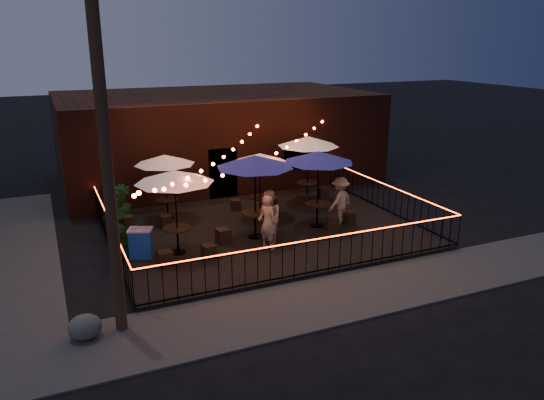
{
  "coord_description": "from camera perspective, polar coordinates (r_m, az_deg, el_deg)",
  "views": [
    {
      "loc": [
        -6.59,
        -13.82,
        6.4
      ],
      "look_at": [
        0.28,
        1.75,
        1.2
      ],
      "focal_mm": 35.0,
      "sensor_mm": 36.0,
      "label": 1
    }
  ],
  "objects": [
    {
      "name": "cafe_table_0",
      "position": [
        15.74,
        -10.46,
        2.36
      ],
      "size": [
        2.66,
        2.66,
        2.58
      ],
      "rotation": [
        0.0,
        0.0,
        -0.15
      ],
      "color": "black",
      "rests_on": "patio"
    },
    {
      "name": "bistro_chair_7",
      "position": [
        20.23,
        -0.1,
        -0.36
      ],
      "size": [
        0.39,
        0.39,
        0.45
      ],
      "primitive_type": "cube",
      "rotation": [
        0.0,
        0.0,
        3.19
      ],
      "color": "black",
      "rests_on": "patio"
    },
    {
      "name": "fence_left",
      "position": [
        16.9,
        -17.0,
        -3.64
      ],
      "size": [
        0.04,
        8.0,
        1.04
      ],
      "rotation": [
        0.0,
        0.0,
        1.57
      ],
      "color": "black",
      "rests_on": "patio"
    },
    {
      "name": "potted_shrub_c",
      "position": [
        19.8,
        -15.93,
        -0.21
      ],
      "size": [
        0.77,
        0.77,
        1.24
      ],
      "primitive_type": "imported",
      "rotation": [
        0.0,
        0.0,
        -0.11
      ],
      "color": "#113C0F",
      "rests_on": "patio"
    },
    {
      "name": "cafe_table_2",
      "position": [
        16.75,
        -1.87,
        4.06
      ],
      "size": [
        2.9,
        2.9,
        2.75
      ],
      "rotation": [
        0.0,
        0.0,
        0.18
      ],
      "color": "black",
      "rests_on": "patio"
    },
    {
      "name": "fence_right",
      "position": [
        20.44,
        11.91,
        0.3
      ],
      "size": [
        0.04,
        8.0,
        1.04
      ],
      "rotation": [
        0.0,
        0.0,
        1.57
      ],
      "color": "black",
      "rests_on": "patio"
    },
    {
      "name": "bistro_chair_0",
      "position": [
        15.51,
        -11.38,
        -6.21
      ],
      "size": [
        0.42,
        0.42,
        0.46
      ],
      "primitive_type": "cube",
      "rotation": [
        0.0,
        0.0,
        -0.07
      ],
      "color": "black",
      "rests_on": "patio"
    },
    {
      "name": "utility_pole",
      "position": [
        11.54,
        -17.39,
        4.18
      ],
      "size": [
        0.26,
        0.26,
        8.0
      ],
      "primitive_type": "cylinder",
      "color": "#331D14",
      "rests_on": "ground"
    },
    {
      "name": "cafe_table_5",
      "position": [
        20.63,
        3.93,
        6.22
      ],
      "size": [
        2.78,
        2.78,
        2.64
      ],
      "rotation": [
        0.0,
        0.0,
        0.17
      ],
      "color": "black",
      "rests_on": "patio"
    },
    {
      "name": "cafe_table_4",
      "position": [
        17.88,
        5.04,
        4.53
      ],
      "size": [
        2.67,
        2.67,
        2.65
      ],
      "rotation": [
        0.0,
        0.0,
        -0.12
      ],
      "color": "black",
      "rests_on": "patio"
    },
    {
      "name": "boulder",
      "position": [
        12.69,
        -19.48,
        -12.75
      ],
      "size": [
        1.0,
        0.92,
        0.63
      ],
      "primitive_type": "ellipsoid",
      "rotation": [
        0.0,
        0.0,
        -0.34
      ],
      "color": "#454540",
      "rests_on": "ground"
    },
    {
      "name": "bistro_chair_9",
      "position": [
        18.84,
        8.23,
        -1.87
      ],
      "size": [
        0.42,
        0.42,
        0.44
      ],
      "primitive_type": "cube",
      "rotation": [
        0.0,
        0.0,
        3.28
      ],
      "color": "black",
      "rests_on": "patio"
    },
    {
      "name": "bistro_chair_1",
      "position": [
        15.85,
        -6.81,
        -5.53
      ],
      "size": [
        0.41,
        0.41,
        0.43
      ],
      "primitive_type": "cube",
      "rotation": [
        0.0,
        0.0,
        3.27
      ],
      "color": "black",
      "rests_on": "patio"
    },
    {
      "name": "patron_b",
      "position": [
        16.66,
        -0.3,
        -1.88
      ],
      "size": [
        0.69,
        0.87,
        1.73
      ],
      "primitive_type": "imported",
      "rotation": [
        0.0,
        0.0,
        -1.61
      ],
      "color": "tan",
      "rests_on": "patio"
    },
    {
      "name": "patio",
      "position": [
        18.27,
        -1.12,
        -3.29
      ],
      "size": [
        10.0,
        8.0,
        0.15
      ],
      "primitive_type": "cube",
      "color": "black",
      "rests_on": "ground"
    },
    {
      "name": "potted_shrub_a",
      "position": [
        16.47,
        -15.43,
        -3.72
      ],
      "size": [
        1.36,
        1.28,
        1.21
      ],
      "primitive_type": "imported",
      "rotation": [
        0.0,
        0.0,
        0.39
      ],
      "color": "#193610",
      "rests_on": "patio"
    },
    {
      "name": "bistro_chair_4",
      "position": [
        16.95,
        -5.27,
        -3.86
      ],
      "size": [
        0.45,
        0.45,
        0.48
      ],
      "primitive_type": "cube",
      "rotation": [
        0.0,
        0.0,
        0.1
      ],
      "color": "black",
      "rests_on": "patio"
    },
    {
      "name": "bistro_chair_11",
      "position": [
        21.66,
        5.55,
        0.74
      ],
      "size": [
        0.44,
        0.44,
        0.45
      ],
      "primitive_type": "cube",
      "rotation": [
        0.0,
        0.0,
        2.97
      ],
      "color": "black",
      "rests_on": "patio"
    },
    {
      "name": "fence_front",
      "position": [
        14.7,
        4.94,
        -6.06
      ],
      "size": [
        10.0,
        0.04,
        1.04
      ],
      "color": "black",
      "rests_on": "patio"
    },
    {
      "name": "patron_a",
      "position": [
        16.27,
        -0.44,
        -2.37
      ],
      "size": [
        0.63,
        0.74,
        1.72
      ],
      "primitive_type": "imported",
      "rotation": [
        0.0,
        0.0,
        1.97
      ],
      "color": "#D3A587",
      "rests_on": "patio"
    },
    {
      "name": "bistro_chair_2",
      "position": [
        18.85,
        -15.31,
        -2.31
      ],
      "size": [
        0.43,
        0.43,
        0.44
      ],
      "primitive_type": "cube",
      "rotation": [
        0.0,
        0.0,
        0.17
      ],
      "color": "black",
      "rests_on": "patio"
    },
    {
      "name": "bistro_chair_3",
      "position": [
        18.72,
        -11.39,
        -2.22
      ],
      "size": [
        0.39,
        0.39,
        0.41
      ],
      "primitive_type": "cube",
      "rotation": [
        0.0,
        0.0,
        3.28
      ],
      "color": "black",
      "rests_on": "patio"
    },
    {
      "name": "cafe_table_1",
      "position": [
        19.05,
        -11.48,
        4.19
      ],
      "size": [
        2.29,
        2.29,
        2.35
      ],
      "rotation": [
        0.0,
        0.0,
        -0.08
      ],
      "color": "black",
      "rests_on": "patio"
    },
    {
      "name": "sidewalk",
      "position": [
        13.99,
        7.36,
        -10.28
      ],
      "size": [
        18.0,
        2.5,
        0.05
      ],
      "primitive_type": "cube",
      "color": "#3D3B38",
      "rests_on": "ground"
    },
    {
      "name": "patron_c",
      "position": [
        18.63,
        7.34,
        -0.07
      ],
      "size": [
        1.23,
        0.97,
        1.67
      ],
      "primitive_type": "imported",
      "rotation": [
        0.0,
        0.0,
        3.51
      ],
      "color": "tan",
      "rests_on": "patio"
    },
    {
      "name": "brick_building",
      "position": [
        25.38,
        -6.08,
        6.89
      ],
      "size": [
        14.0,
        8.0,
        4.0
      ],
      "color": "#36160E",
      "rests_on": "ground"
    },
    {
      "name": "bistro_chair_6",
      "position": [
        20.19,
        -3.93,
        -0.5
      ],
      "size": [
        0.37,
        0.37,
        0.4
      ],
      "primitive_type": "cube",
      "rotation": [
        0.0,
        0.0,
        -0.12
      ],
      "color": "black",
      "rests_on": "patio"
    },
    {
      "name": "bistro_chair_10",
      "position": [
        20.83,
        3.29,
        0.1
      ],
      "size": [
        0.46,
        0.46,
        0.43
      ],
      "primitive_type": "cube",
      "rotation": [
        0.0,
        0.0,
        0.34
      ],
      "color": "black",
      "rests_on": "patio"
    },
    {
      "name": "ground",
      "position": [
        16.6,
        1.56,
        -5.72
      ],
      "size": [
        110.0,
        110.0,
        0.0
      ],
      "primitive_type": "plane",
      "color": "black",
      "rests_on": "ground"
    },
    {
      "name": "bistro_chair_5",
      "position": [
        17.0,
        0.02,
        -3.83
      ],
      "size": [
        0.43,
        0.43,
        0.42
      ],
      "primitive_type": "cube",
      "rotation": [
        0.0,
        0.0,
        3.38
      ],
      "color": "black",
      "rests_on": "patio"
    },
    {
      "name": "bistro_chair_8",
      "position": [
        18.2,
        6.58,
        -2.44
      ],
      "size": [
        0.52,
        0.52,
        0.47
      ],
      "primitive_type": "cube",
      "rotation": [
        0.0,
        0.0,
        -0.42
      ],
      "color": "black",
      "rests_on": "patio"
    },
    {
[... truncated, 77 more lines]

